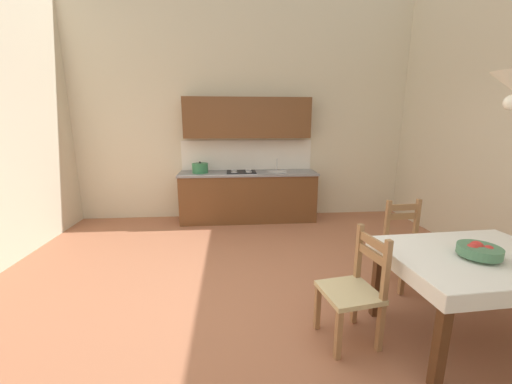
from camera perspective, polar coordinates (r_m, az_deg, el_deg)
The scene contains 7 objects.
ground_plane at distance 3.30m, azimuth 0.38°, elevation -20.35°, with size 6.68×6.46×0.10m, color #AD6B4C.
wall_back at distance 5.75m, azimuth -2.39°, elevation 15.53°, with size 6.68×0.12×4.05m, color beige.
kitchen_cabinetry at distance 5.49m, azimuth -1.59°, elevation 3.41°, with size 2.46×0.63×2.20m.
dining_table at distance 3.01m, azimuth 35.97°, elevation -11.79°, with size 1.38×1.05×0.75m.
dining_chair_kitchen_side at distance 3.76m, azimuth 26.73°, elevation -9.07°, with size 0.44×0.44×0.93m.
dining_chair_tv_side at distance 2.67m, azimuth 18.03°, elevation -17.26°, with size 0.48×0.48×0.93m.
fruit_bowl at distance 2.88m, azimuth 36.57°, elevation -8.90°, with size 0.30×0.30×0.12m.
Camera 1 is at (-0.25, -2.75, 1.76)m, focal length 21.13 mm.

